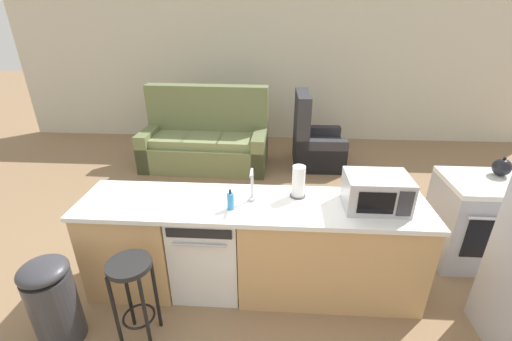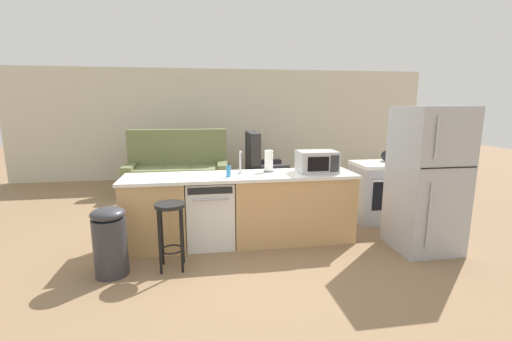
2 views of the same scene
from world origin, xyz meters
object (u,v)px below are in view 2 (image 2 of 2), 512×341
Objects in this scene: dishwasher at (210,212)px; armchair at (262,172)px; couch at (178,173)px; microwave at (317,162)px; paper_towel_roll at (269,161)px; soap_bottle at (228,171)px; refrigerator at (427,180)px; bar_stool at (171,222)px; stove_range at (379,191)px; trash_bin at (110,241)px; kettle at (387,156)px.

armchair reaches higher than dishwasher.
couch reaches higher than dishwasher.
microwave is 0.63m from paper_towel_roll.
microwave is 2.84× the size of soap_bottle.
paper_towel_roll is (-1.82, 0.69, 0.16)m from refrigerator.
soap_bottle is at bearing 37.29° from bar_stool.
dishwasher is 4.77× the size of soap_bottle.
dishwasher is 0.76m from bar_stool.
refrigerator is (2.60, -0.55, 0.46)m from dishwasher.
refrigerator reaches higher than paper_towel_roll.
bar_stool is at bearing -178.75° from refrigerator.
couch reaches higher than armchair.
stove_range is 5.11× the size of soap_bottle.
microwave is (1.40, -0.00, 0.62)m from dishwasher.
dishwasher is 2.86m from couch.
armchair is (1.62, 3.50, -0.19)m from bar_stool.
paper_towel_roll reaches higher than trash_bin.
soap_bottle is (-1.16, -0.11, -0.07)m from microwave.
paper_towel_roll is at bearing -98.36° from armchair.
kettle is 0.10× the size of couch.
trash_bin is (-3.66, -0.11, -0.50)m from refrigerator.
armchair is (0.95, 2.99, -0.62)m from soap_bottle.
microwave is at bearing -153.64° from kettle.
kettle is at bearing 22.00° from bar_stool.
stove_range reaches higher than dishwasher.
trash_bin is at bearing -165.00° from microwave.
paper_towel_roll is 2.86m from armchair.
refrigerator is 2.37× the size of trash_bin.
armchair is (2.24, 3.54, -0.03)m from trash_bin.
soap_bottle is 1.52m from trash_bin.
bar_stool is (-1.22, -0.76, -0.50)m from paper_towel_roll.
kettle is at bearing 19.27° from trash_bin.
dishwasher is 2.70m from refrigerator.
paper_towel_roll is 0.38× the size of bar_stool.
soap_bottle is 0.86× the size of kettle.
dishwasher is 1.14× the size of bar_stool.
dishwasher is 2.66m from stove_range.
paper_towel_roll reaches higher than stove_range.
refrigerator is 3.51× the size of microwave.
dishwasher is 0.41× the size of couch.
trash_bin is (-2.45, -0.66, -0.66)m from microwave.
stove_range is at bearing -35.34° from couch.
microwave is (-1.20, 0.55, 0.16)m from refrigerator.
armchair is (-1.58, 2.20, -0.64)m from kettle.
dishwasher is 0.61m from soap_bottle.
couch is 1.69× the size of armchair.
trash_bin is at bearing -122.35° from armchair.
kettle is at bearing 26.36° from microwave.
paper_towel_roll is at bearing 10.11° from dishwasher.
armchair reaches higher than paper_towel_roll.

